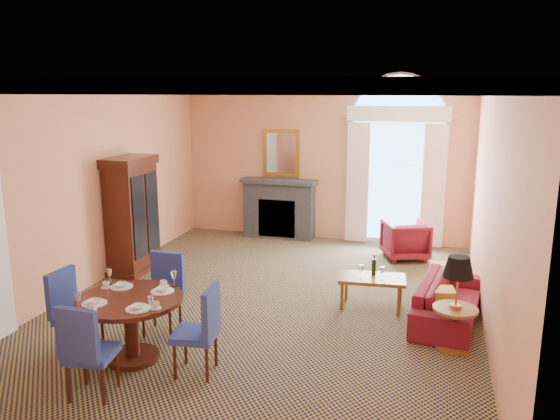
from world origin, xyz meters
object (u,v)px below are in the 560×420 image
(coffee_table, at_px, (372,279))
(side_table, at_px, (457,291))
(armoire, at_px, (132,217))
(sofa, at_px, (449,300))
(armchair, at_px, (405,240))
(dining_table, at_px, (131,314))

(coffee_table, bearing_deg, side_table, -47.34)
(side_table, bearing_deg, armoire, 163.52)
(sofa, height_order, armchair, armchair)
(armoire, distance_m, armchair, 4.98)
(armoire, distance_m, coffee_table, 4.27)
(side_table, bearing_deg, coffee_table, 138.05)
(sofa, xyz_separation_m, armchair, (-0.76, 2.69, 0.08))
(armoire, distance_m, sofa, 5.36)
(armoire, relative_size, side_table, 1.73)
(coffee_table, xyz_separation_m, side_table, (1.12, -1.00, 0.31))
(armoire, height_order, coffee_table, armoire)
(armoire, height_order, armchair, armoire)
(armchair, height_order, coffee_table, coffee_table)
(armoire, xyz_separation_m, side_table, (5.32, -1.57, -0.21))
(armchair, distance_m, coffee_table, 2.61)
(armoire, bearing_deg, coffee_table, -7.71)
(armchair, bearing_deg, side_table, 80.79)
(side_table, bearing_deg, armchair, 102.63)
(armoire, relative_size, sofa, 1.05)
(armoire, xyz_separation_m, dining_table, (1.69, -2.90, -0.39))
(sofa, bearing_deg, side_table, -168.28)
(armoire, relative_size, armchair, 2.55)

